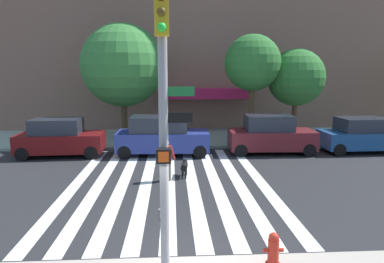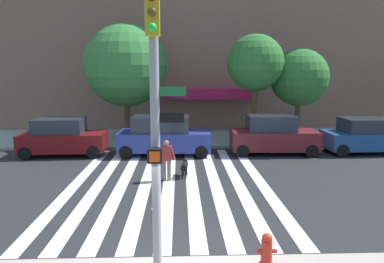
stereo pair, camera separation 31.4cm
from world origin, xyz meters
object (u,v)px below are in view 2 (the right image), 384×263
street_tree_nearest (126,65)px  dog_on_leash (185,166)px  parked_car_behind_first (164,136)px  fire_hydrant (267,251)px  traffic_light_pole (155,114)px  parking_meter_curbside (155,230)px  pedestrian_dog_walker (166,158)px  parked_car_fourth_in_line (368,136)px  parked_car_near_curb (63,137)px  parked_car_third_in_line (273,135)px  street_tree_middle (255,63)px  street_tree_further (299,78)px

street_tree_nearest → dog_on_leash: 9.08m
parked_car_behind_first → dog_on_leash: 4.10m
fire_hydrant → parked_car_behind_first: bearing=103.8°
traffic_light_pole → parked_car_behind_first: size_ratio=1.21×
parking_meter_curbside → pedestrian_dog_walker: 6.55m
parked_car_fourth_in_line → street_tree_nearest: size_ratio=0.68×
pedestrian_dog_walker → parked_car_near_curb: bearing=141.1°
parked_car_behind_first → parked_car_third_in_line: parked_car_third_in_line is taller
traffic_light_pole → street_tree_middle: street_tree_middle is taller
parked_car_behind_first → parked_car_fourth_in_line: (10.85, -0.00, -0.09)m
street_tree_nearest → parked_car_near_curb: bearing=-130.0°
traffic_light_pole → street_tree_nearest: 14.94m
parked_car_behind_first → street_tree_nearest: size_ratio=0.69×
traffic_light_pole → street_tree_middle: bearing=70.5°
street_tree_further → dog_on_leash: size_ratio=5.15×
fire_hydrant → street_tree_further: street_tree_further is taller
parked_car_third_in_line → street_tree_middle: street_tree_middle is taller
fire_hydrant → parking_meter_curbside: 2.44m
street_tree_nearest → street_tree_further: street_tree_nearest is taller
dog_on_leash → parked_car_near_curb: bearing=147.7°
street_tree_nearest → fire_hydrant: bearing=-70.7°
traffic_light_pole → street_tree_further: 15.78m
parked_car_behind_first → parked_car_fourth_in_line: bearing=-0.0°
dog_on_leash → parking_meter_curbside: bearing=-95.8°
parked_car_fourth_in_line → parking_meter_curbside: bearing=-133.8°
parked_car_fourth_in_line → dog_on_leash: 10.59m
parking_meter_curbside → parked_car_near_curb: size_ratio=0.32×
parked_car_behind_first → parked_car_near_curb: bearing=-180.0°
traffic_light_pole → parking_meter_curbside: bearing=103.8°
fire_hydrant → street_tree_middle: street_tree_middle is taller
parked_car_fourth_in_line → street_tree_middle: bearing=158.4°
parked_car_fourth_in_line → street_tree_middle: 7.22m
parked_car_near_curb → street_tree_further: street_tree_further is taller
parking_meter_curbside → parked_car_fourth_in_line: parked_car_fourth_in_line is taller
fire_hydrant → parking_meter_curbside: parking_meter_curbside is taller
traffic_light_pole → dog_on_leash: bearing=84.9°
traffic_light_pole → parked_car_near_curb: 12.83m
fire_hydrant → parked_car_fourth_in_line: (8.16, 10.99, 0.38)m
parked_car_third_in_line → street_tree_middle: size_ratio=0.72×
street_tree_nearest → street_tree_middle: street_tree_nearest is taller
parked_car_third_in_line → dog_on_leash: size_ratio=4.26×
fire_hydrant → parking_meter_curbside: bearing=-180.0°
parked_car_fourth_in_line → traffic_light_pole: bearing=-132.9°
parking_meter_curbside → parked_car_fourth_in_line: 15.23m
street_tree_further → pedestrian_dog_walker: 10.77m
fire_hydrant → parked_car_third_in_line: size_ratio=0.17×
fire_hydrant → parked_car_near_curb: bearing=125.7°
parked_car_near_curb → parked_car_fourth_in_line: bearing=0.0°
fire_hydrant → street_tree_nearest: size_ratio=0.11×
pedestrian_dog_walker → street_tree_middle: bearing=53.9°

